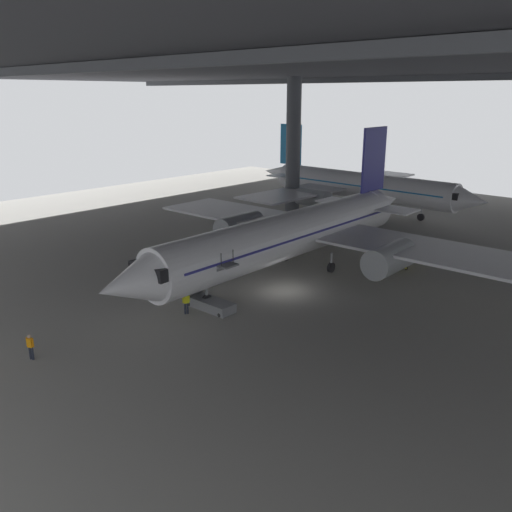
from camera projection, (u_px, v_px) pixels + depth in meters
name	position (u px, v px, depth m)	size (l,w,h in m)	color
ground_plane	(283.00, 290.00, 43.50)	(110.00, 110.00, 0.00)	gray
hangar_structure	(383.00, 63.00, 48.00)	(121.00, 99.00, 18.69)	#4C4F54
airplane_main	(293.00, 234.00, 46.90)	(37.53, 39.01, 12.12)	white
boarding_stairs	(211.00, 299.00, 39.55)	(4.37, 1.60, 4.80)	slate
crew_worker_near_nose	(30.00, 345.00, 31.93)	(0.52, 0.34, 1.62)	#232838
crew_worker_by_stairs	(186.00, 302.00, 38.58)	(0.35, 0.51, 1.68)	#232838
airplane_distant	(358.00, 185.00, 72.81)	(35.09, 33.77, 11.07)	white
baggage_tug	(402.00, 261.00, 49.30)	(1.85, 2.46, 0.90)	yellow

